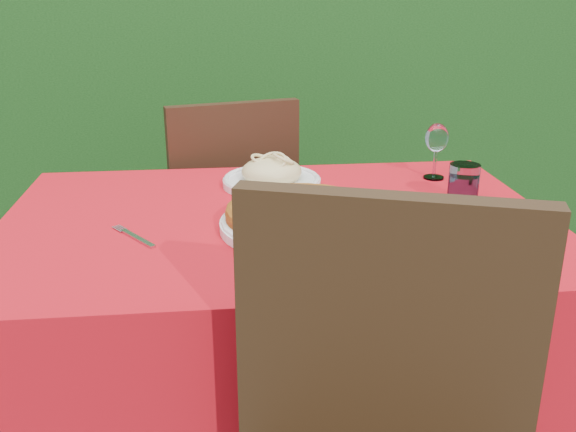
{
  "coord_description": "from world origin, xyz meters",
  "views": [
    {
      "loc": [
        -0.12,
        -1.38,
        1.26
      ],
      "look_at": [
        0.02,
        -0.05,
        0.77
      ],
      "focal_mm": 40.0,
      "sensor_mm": 36.0,
      "label": 1
    }
  ],
  "objects": [
    {
      "name": "dining_table",
      "position": [
        0.0,
        0.0,
        0.6
      ],
      "size": [
        1.26,
        0.86,
        0.75
      ],
      "color": "#422A15",
      "rests_on": "ground"
    },
    {
      "name": "hedge",
      "position": [
        0.0,
        1.55,
        0.92
      ],
      "size": [
        3.2,
        0.55,
        1.78
      ],
      "color": "black",
      "rests_on": "ground"
    },
    {
      "name": "pizza_plate",
      "position": [
        0.05,
        -0.08,
        0.78
      ],
      "size": [
        0.36,
        0.36,
        0.07
      ],
      "rotation": [
        0.0,
        0.0,
        0.03
      ],
      "color": "white",
      "rests_on": "dining_table"
    },
    {
      "name": "pasta_plate",
      "position": [
        0.01,
        0.25,
        0.77
      ],
      "size": [
        0.26,
        0.26,
        0.07
      ],
      "rotation": [
        0.0,
        0.0,
        0.05
      ],
      "color": "silver",
      "rests_on": "dining_table"
    },
    {
      "name": "water_glass",
      "position": [
        0.46,
        0.05,
        0.79
      ],
      "size": [
        0.07,
        0.07,
        0.1
      ],
      "color": "silver",
      "rests_on": "dining_table"
    },
    {
      "name": "wine_glass",
      "position": [
        0.46,
        0.26,
        0.86
      ],
      "size": [
        0.06,
        0.06,
        0.15
      ],
      "color": "white",
      "rests_on": "dining_table"
    },
    {
      "name": "chair_far",
      "position": [
        -0.11,
        0.65,
        0.52
      ],
      "size": [
        0.5,
        0.5,
        0.92
      ],
      "rotation": [
        0.0,
        0.0,
        3.39
      ],
      "color": "black",
      "rests_on": "ground"
    },
    {
      "name": "fork",
      "position": [
        -0.3,
        -0.1,
        0.75
      ],
      "size": [
        0.12,
        0.15,
        0.0
      ],
      "primitive_type": "cube",
      "rotation": [
        0.0,
        0.0,
        0.63
      ],
      "color": "#BBBAC1",
      "rests_on": "dining_table"
    }
  ]
}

